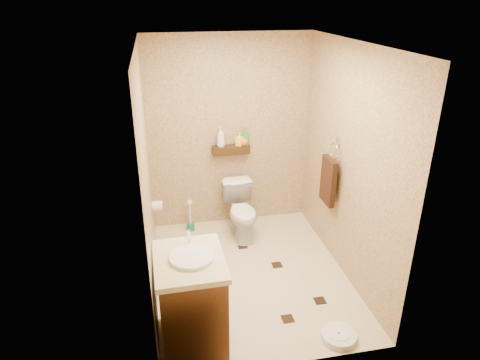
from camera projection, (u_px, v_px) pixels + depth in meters
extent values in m
plane|color=beige|center=(251.00, 274.00, 4.63)|extent=(2.50, 2.50, 0.00)
cube|color=tan|center=(230.00, 134.00, 5.27)|extent=(2.00, 0.04, 2.40)
cube|color=tan|center=(291.00, 239.00, 3.03)|extent=(2.00, 0.04, 2.40)
cube|color=tan|center=(147.00, 180.00, 3.97)|extent=(0.04, 2.50, 2.40)
cube|color=tan|center=(348.00, 165.00, 4.33)|extent=(0.04, 2.50, 2.40)
cube|color=white|center=(254.00, 43.00, 3.66)|extent=(2.00, 2.50, 0.02)
cube|color=#39250F|center=(231.00, 150.00, 5.27)|extent=(0.46, 0.14, 0.10)
cube|color=black|center=(221.00, 288.00, 4.41)|extent=(0.11, 0.11, 0.01)
cube|color=black|center=(277.00, 265.00, 4.79)|extent=(0.11, 0.11, 0.01)
cube|color=black|center=(288.00, 319.00, 4.00)|extent=(0.11, 0.11, 0.01)
cube|color=black|center=(197.00, 254.00, 4.99)|extent=(0.11, 0.11, 0.01)
cube|color=black|center=(320.00, 301.00, 4.23)|extent=(0.11, 0.11, 0.01)
cube|color=black|center=(242.00, 246.00, 5.14)|extent=(0.11, 0.11, 0.01)
imported|color=white|center=(242.00, 211.00, 5.26)|extent=(0.40, 0.67, 0.66)
cube|color=brown|center=(192.00, 303.00, 3.62)|extent=(0.54, 0.65, 0.79)
cube|color=beige|center=(189.00, 261.00, 3.45)|extent=(0.58, 0.70, 0.05)
cylinder|color=white|center=(192.00, 258.00, 3.44)|extent=(0.36, 0.36, 0.05)
cylinder|color=silver|center=(189.00, 237.00, 3.61)|extent=(0.03, 0.03, 0.12)
cylinder|color=white|center=(339.00, 336.00, 3.76)|extent=(0.32, 0.32, 0.06)
cylinder|color=white|center=(339.00, 333.00, 3.75)|extent=(0.19, 0.19, 0.01)
cylinder|color=#1B6C6B|center=(191.00, 226.00, 5.47)|extent=(0.10, 0.10, 0.11)
cylinder|color=white|center=(190.00, 213.00, 5.39)|extent=(0.02, 0.02, 0.30)
sphere|color=white|center=(189.00, 203.00, 5.33)|extent=(0.07, 0.07, 0.07)
cube|color=silver|center=(339.00, 140.00, 4.48)|extent=(0.03, 0.06, 0.08)
torus|color=silver|center=(334.00, 151.00, 4.52)|extent=(0.02, 0.19, 0.19)
cube|color=black|center=(328.00, 181.00, 4.65)|extent=(0.06, 0.30, 0.52)
cylinder|color=white|center=(157.00, 206.00, 4.81)|extent=(0.11, 0.11, 0.11)
cylinder|color=silver|center=(153.00, 201.00, 4.77)|extent=(0.04, 0.02, 0.02)
imported|color=white|center=(221.00, 137.00, 5.18)|extent=(0.13, 0.13, 0.25)
imported|color=#FFF535|center=(239.00, 139.00, 5.24)|extent=(0.10, 0.10, 0.16)
imported|color=orange|center=(244.00, 139.00, 5.25)|extent=(0.15, 0.15, 0.15)
imported|color=#31842C|center=(245.00, 136.00, 5.24)|extent=(0.10, 0.10, 0.23)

